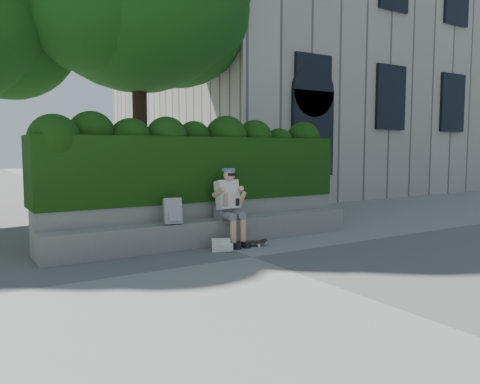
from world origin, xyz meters
TOP-DOWN VIEW (x-y plane):
  - ground at (0.00, 0.00)m, footprint 80.00×80.00m
  - bench_ledge at (0.00, 1.25)m, footprint 6.00×0.45m
  - planter_wall at (0.00, 1.73)m, footprint 6.00×0.50m
  - hedge at (0.00, 1.95)m, footprint 6.00×1.00m
  - building at (9.00, 11.00)m, footprint 12.00×12.00m
  - person at (0.21, 1.07)m, footprint 0.40×0.76m
  - skateboard at (0.35, 0.79)m, footprint 0.75×0.46m
  - backpack_plaid at (-0.86, 1.15)m, footprint 0.33×0.22m
  - backpack_ground at (-0.19, 0.66)m, footprint 0.37×0.33m

SIDE VIEW (x-z plane):
  - ground at x=0.00m, z-range 0.00..0.00m
  - skateboard at x=0.35m, z-range 0.03..0.10m
  - backpack_ground at x=-0.19m, z-range 0.00..0.20m
  - bench_ledge at x=0.00m, z-range 0.00..0.45m
  - planter_wall at x=0.00m, z-range 0.00..0.75m
  - backpack_plaid at x=-0.86m, z-range 0.45..0.89m
  - person at x=0.21m, z-range 0.06..1.44m
  - hedge at x=0.00m, z-range 0.75..1.95m
  - building at x=9.00m, z-range 0.00..15.00m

